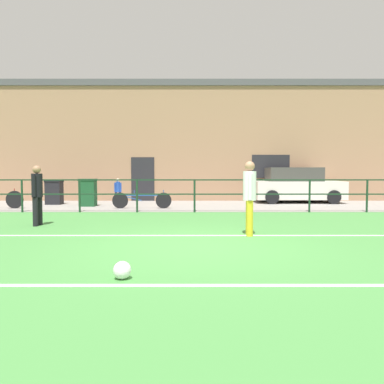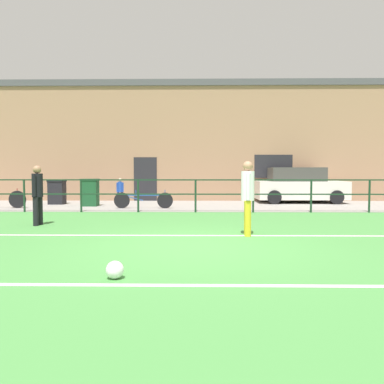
% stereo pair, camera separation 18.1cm
% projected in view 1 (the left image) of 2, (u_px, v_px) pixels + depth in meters
% --- Properties ---
extents(ground, '(60.00, 44.00, 0.04)m').
position_uv_depth(ground, '(197.00, 247.00, 7.21)').
color(ground, '#478C42').
extents(field_line_touchline, '(36.00, 0.11, 0.00)m').
position_uv_depth(field_line_touchline, '(196.00, 235.00, 8.39)').
color(field_line_touchline, white).
rests_on(field_line_touchline, ground).
extents(field_line_hash, '(36.00, 0.11, 0.00)m').
position_uv_depth(field_line_hash, '(199.00, 285.00, 4.70)').
color(field_line_hash, white).
rests_on(field_line_hash, ground).
extents(pavement_strip, '(48.00, 5.00, 0.02)m').
position_uv_depth(pavement_strip, '(194.00, 206.00, 15.70)').
color(pavement_strip, gray).
rests_on(pavement_strip, ground).
extents(perimeter_fence, '(36.07, 0.07, 1.15)m').
position_uv_depth(perimeter_fence, '(195.00, 191.00, 13.16)').
color(perimeter_fence, '#193823').
rests_on(perimeter_fence, ground).
extents(clubhouse_facade, '(28.00, 2.56, 5.78)m').
position_uv_depth(clubhouse_facade, '(194.00, 142.00, 19.24)').
color(clubhouse_facade, '#A37A5B').
rests_on(clubhouse_facade, ground).
extents(player_goalkeeper, '(0.28, 0.43, 1.58)m').
position_uv_depth(player_goalkeeper, '(37.00, 192.00, 9.89)').
color(player_goalkeeper, black).
rests_on(player_goalkeeper, ground).
extents(player_striker, '(0.29, 0.45, 1.64)m').
position_uv_depth(player_striker, '(250.00, 193.00, 8.37)').
color(player_striker, gold).
rests_on(player_striker, ground).
extents(soccer_ball_spare, '(0.24, 0.24, 0.24)m').
position_uv_depth(soccer_ball_spare, '(122.00, 270.00, 4.98)').
color(soccer_ball_spare, white).
rests_on(soccer_ball_spare, ground).
extents(spectator_child, '(0.30, 0.19, 1.11)m').
position_uv_depth(spectator_child, '(118.00, 190.00, 16.08)').
color(spectator_child, '#232D4C').
rests_on(spectator_child, pavement_strip).
extents(parked_car_red, '(3.91, 1.83, 1.58)m').
position_uv_depth(parked_car_red, '(297.00, 186.00, 17.13)').
color(parked_car_red, silver).
rests_on(parked_car_red, pavement_strip).
extents(bicycle_parked_0, '(2.25, 0.04, 0.71)m').
position_uv_depth(bicycle_parked_0, '(142.00, 200.00, 14.38)').
color(bicycle_parked_0, black).
rests_on(bicycle_parked_0, pavement_strip).
extents(trash_bin_0, '(0.66, 0.56, 1.11)m').
position_uv_depth(trash_bin_0, '(88.00, 192.00, 15.30)').
color(trash_bin_0, '#194C28').
rests_on(trash_bin_0, pavement_strip).
extents(trash_bin_1, '(0.67, 0.57, 1.04)m').
position_uv_depth(trash_bin_1, '(54.00, 192.00, 16.16)').
color(trash_bin_1, black).
rests_on(trash_bin_1, pavement_strip).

